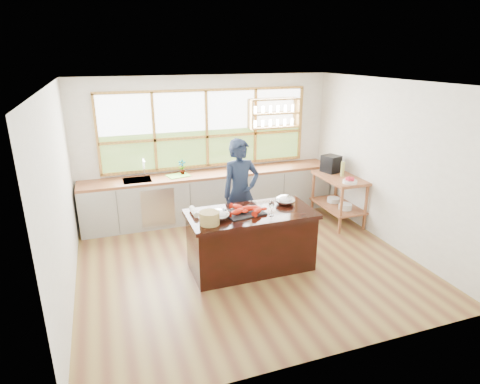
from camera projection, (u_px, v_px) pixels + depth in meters
name	position (u px, v px, depth m)	size (l,w,h in m)	color
ground_plane	(246.00, 261.00, 6.27)	(5.00, 5.00, 0.00)	olive
room_shell	(237.00, 144.00, 6.16)	(5.02, 4.52, 2.71)	white
back_counter	(211.00, 195.00, 7.84)	(4.90, 0.63, 0.90)	#B1B0A6
right_shelf_unit	(339.00, 192.00, 7.55)	(0.62, 1.10, 0.90)	#925936
island	(251.00, 240.00, 5.94)	(1.85, 0.90, 0.90)	black
cook	(241.00, 193.00, 6.57)	(0.66, 0.43, 1.81)	#18233B
potted_plant	(182.00, 167.00, 7.53)	(0.15, 0.10, 0.29)	slate
cutting_board	(178.00, 176.00, 7.50)	(0.40, 0.30, 0.01)	#6FC543
espresso_machine	(331.00, 164.00, 7.71)	(0.28, 0.30, 0.32)	black
wine_bottle	(343.00, 169.00, 7.44)	(0.07, 0.07, 0.28)	#AAB056
fruit_bowl	(350.00, 181.00, 7.08)	(0.25, 0.25, 0.11)	white
slate_board	(244.00, 213.00, 5.75)	(0.55, 0.40, 0.02)	black
lobster_pile	(245.00, 210.00, 5.73)	(0.52, 0.44, 0.08)	red
mixing_bowl_left	(219.00, 215.00, 5.53)	(0.32, 0.32, 0.15)	silver
mixing_bowl_right	(285.00, 200.00, 6.09)	(0.30, 0.30, 0.15)	silver
wine_glass	(272.00, 205.00, 5.62)	(0.08, 0.08, 0.22)	silver
wicker_basket	(209.00, 218.00, 5.37)	(0.27, 0.27, 0.17)	#A88E50
parchment_roll	(194.00, 212.00, 5.71)	(0.08, 0.08, 0.30)	white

